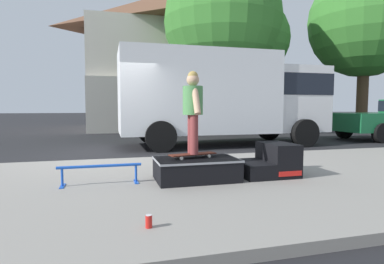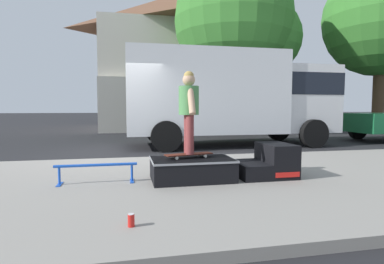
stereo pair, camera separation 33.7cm
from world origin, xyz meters
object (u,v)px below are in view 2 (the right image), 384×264
at_px(kicker_ramp, 268,163).
at_px(soda_can, 131,220).
at_px(box_truck, 232,95).
at_px(skate_box, 192,168).
at_px(street_tree_neighbour, 240,25).
at_px(skateboard, 189,154).
at_px(skater_kid, 189,105).
at_px(grind_rail, 96,169).

distance_m(kicker_ramp, soda_can, 2.93).
bearing_deg(box_truck, soda_can, -116.17).
height_order(skate_box, kicker_ramp, kicker_ramp).
bearing_deg(street_tree_neighbour, skateboard, -114.71).
xyz_separation_m(skateboard, box_truck, (2.50, 5.15, 1.18)).
distance_m(kicker_ramp, skater_kid, 1.66).
relative_size(grind_rail, street_tree_neighbour, 0.15).
bearing_deg(skater_kid, street_tree_neighbour, 65.29).
distance_m(kicker_ramp, grind_rail, 2.79).
bearing_deg(skater_kid, skateboard, 180.00).
distance_m(skater_kid, soda_can, 2.38).
xyz_separation_m(skateboard, street_tree_neighbour, (4.39, 9.53, 4.65)).
xyz_separation_m(skate_box, street_tree_neighbour, (4.35, 9.59, 4.87)).
xyz_separation_m(skate_box, skateboard, (-0.04, 0.06, 0.22)).
distance_m(skate_box, grind_rail, 1.48).
distance_m(grind_rail, box_truck, 6.60).
distance_m(skater_kid, street_tree_neighbour, 11.18).
xyz_separation_m(kicker_ramp, grind_rail, (-2.79, 0.09, -0.01)).
relative_size(skate_box, skateboard, 1.61).
bearing_deg(grind_rail, skate_box, -3.55).
bearing_deg(skateboard, grind_rail, 178.64).
bearing_deg(kicker_ramp, box_truck, 77.53).
height_order(skateboard, skater_kid, skater_kid).
height_order(skater_kid, street_tree_neighbour, street_tree_neighbour).
height_order(kicker_ramp, skateboard, kicker_ramp).
bearing_deg(soda_can, skate_box, 61.46).
bearing_deg(skate_box, skateboard, 124.45).
bearing_deg(skate_box, box_truck, 64.68).
bearing_deg(soda_can, skater_kid, 63.16).
bearing_deg(street_tree_neighbour, grind_rail, -121.51).
bearing_deg(skateboard, box_truck, 64.08).
xyz_separation_m(kicker_ramp, box_truck, (1.15, 5.21, 1.35)).
bearing_deg(street_tree_neighbour, box_truck, -113.25).
relative_size(skater_kid, soda_can, 10.42).
height_order(skate_box, street_tree_neighbour, street_tree_neighbour).
xyz_separation_m(grind_rail, street_tree_neighbour, (5.82, 9.50, 4.84)).
relative_size(skate_box, grind_rail, 1.06).
bearing_deg(grind_rail, box_truck, 52.40).
bearing_deg(soda_can, box_truck, 63.83).
distance_m(skateboard, box_truck, 5.84).
height_order(skate_box, soda_can, skate_box).
relative_size(skate_box, skater_kid, 0.99).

